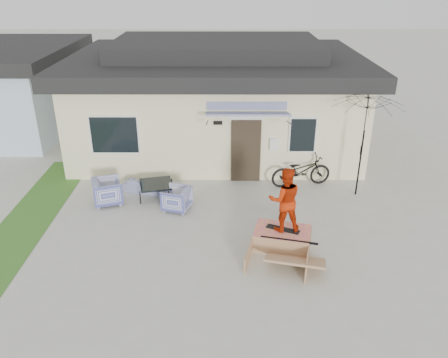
{
  "coord_description": "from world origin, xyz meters",
  "views": [
    {
      "loc": [
        0.33,
        -9.12,
        6.43
      ],
      "look_at": [
        0.3,
        1.8,
        1.3
      ],
      "focal_mm": 36.17,
      "sensor_mm": 36.0,
      "label": 1
    }
  ],
  "objects_px": {
    "armchair_right": "(177,198)",
    "skateboard": "(283,229)",
    "patio_umbrella": "(363,142)",
    "skate_ramp": "(282,238)",
    "loveseat": "(147,183)",
    "armchair_left": "(108,190)",
    "skater": "(285,198)",
    "coffee_table": "(157,190)",
    "bicycle": "(301,167)"
  },
  "relations": [
    {
      "from": "armchair_left",
      "to": "skate_ramp",
      "type": "height_order",
      "value": "armchair_left"
    },
    {
      "from": "bicycle",
      "to": "skateboard",
      "type": "xyz_separation_m",
      "value": [
        -0.99,
        -3.5,
        -0.14
      ]
    },
    {
      "from": "coffee_table",
      "to": "skateboard",
      "type": "distance_m",
      "value": 4.44
    },
    {
      "from": "armchair_right",
      "to": "coffee_table",
      "type": "relative_size",
      "value": 0.79
    },
    {
      "from": "loveseat",
      "to": "skateboard",
      "type": "height_order",
      "value": "loveseat"
    },
    {
      "from": "coffee_table",
      "to": "skate_ramp",
      "type": "xyz_separation_m",
      "value": [
        3.55,
        -2.68,
        -0.01
      ]
    },
    {
      "from": "armchair_right",
      "to": "skateboard",
      "type": "bearing_deg",
      "value": 73.15
    },
    {
      "from": "coffee_table",
      "to": "patio_umbrella",
      "type": "bearing_deg",
      "value": 2.09
    },
    {
      "from": "loveseat",
      "to": "skateboard",
      "type": "distance_m",
      "value": 4.98
    },
    {
      "from": "loveseat",
      "to": "coffee_table",
      "type": "relative_size",
      "value": 1.46
    },
    {
      "from": "armchair_left",
      "to": "skater",
      "type": "bearing_deg",
      "value": -133.46
    },
    {
      "from": "patio_umbrella",
      "to": "armchair_left",
      "type": "bearing_deg",
      "value": -175.55
    },
    {
      "from": "skateboard",
      "to": "skater",
      "type": "distance_m",
      "value": 0.86
    },
    {
      "from": "patio_umbrella",
      "to": "skateboard",
      "type": "height_order",
      "value": "patio_umbrella"
    },
    {
      "from": "coffee_table",
      "to": "patio_umbrella",
      "type": "xyz_separation_m",
      "value": [
        6.19,
        0.23,
        1.51
      ]
    },
    {
      "from": "armchair_left",
      "to": "bicycle",
      "type": "bearing_deg",
      "value": -97.12
    },
    {
      "from": "loveseat",
      "to": "skater",
      "type": "distance_m",
      "value": 5.09
    },
    {
      "from": "loveseat",
      "to": "skate_ramp",
      "type": "xyz_separation_m",
      "value": [
        3.91,
        -3.12,
        -0.04
      ]
    },
    {
      "from": "armchair_right",
      "to": "skate_ramp",
      "type": "distance_m",
      "value": 3.45
    },
    {
      "from": "coffee_table",
      "to": "skater",
      "type": "bearing_deg",
      "value": -36.59
    },
    {
      "from": "bicycle",
      "to": "skate_ramp",
      "type": "distance_m",
      "value": 3.71
    },
    {
      "from": "skate_ramp",
      "to": "bicycle",
      "type": "bearing_deg",
      "value": 87.71
    },
    {
      "from": "coffee_table",
      "to": "skate_ramp",
      "type": "bearing_deg",
      "value": -37.13
    },
    {
      "from": "armchair_left",
      "to": "patio_umbrella",
      "type": "height_order",
      "value": "patio_umbrella"
    },
    {
      "from": "bicycle",
      "to": "skate_ramp",
      "type": "xyz_separation_m",
      "value": [
        -1.0,
        -3.55,
        -0.4
      ]
    },
    {
      "from": "skate_ramp",
      "to": "skateboard",
      "type": "relative_size",
      "value": 2.17
    },
    {
      "from": "bicycle",
      "to": "patio_umbrella",
      "type": "xyz_separation_m",
      "value": [
        1.64,
        -0.64,
        1.12
      ]
    },
    {
      "from": "skater",
      "to": "coffee_table",
      "type": "bearing_deg",
      "value": -40.61
    },
    {
      "from": "skateboard",
      "to": "skate_ramp",
      "type": "bearing_deg",
      "value": -79.02
    },
    {
      "from": "loveseat",
      "to": "armchair_right",
      "type": "bearing_deg",
      "value": 146.5
    },
    {
      "from": "armchair_right",
      "to": "skateboard",
      "type": "distance_m",
      "value": 3.43
    },
    {
      "from": "loveseat",
      "to": "coffee_table",
      "type": "distance_m",
      "value": 0.57
    },
    {
      "from": "armchair_left",
      "to": "bicycle",
      "type": "distance_m",
      "value": 6.07
    },
    {
      "from": "armchair_right",
      "to": "coffee_table",
      "type": "height_order",
      "value": "armchair_right"
    },
    {
      "from": "bicycle",
      "to": "skate_ramp",
      "type": "relative_size",
      "value": 1.07
    },
    {
      "from": "bicycle",
      "to": "skater",
      "type": "height_order",
      "value": "skater"
    },
    {
      "from": "armchair_right",
      "to": "patio_umbrella",
      "type": "height_order",
      "value": "patio_umbrella"
    },
    {
      "from": "patio_umbrella",
      "to": "skate_ramp",
      "type": "distance_m",
      "value": 4.21
    },
    {
      "from": "loveseat",
      "to": "skater",
      "type": "relative_size",
      "value": 0.85
    },
    {
      "from": "armchair_right",
      "to": "skater",
      "type": "bearing_deg",
      "value": 73.15
    },
    {
      "from": "armchair_right",
      "to": "bicycle",
      "type": "relative_size",
      "value": 0.38
    },
    {
      "from": "bicycle",
      "to": "patio_umbrella",
      "type": "relative_size",
      "value": 0.84
    },
    {
      "from": "armchair_left",
      "to": "patio_umbrella",
      "type": "bearing_deg",
      "value": -104.34
    },
    {
      "from": "loveseat",
      "to": "armchair_left",
      "type": "distance_m",
      "value": 1.31
    },
    {
      "from": "armchair_left",
      "to": "skate_ramp",
      "type": "bearing_deg",
      "value": -133.93
    },
    {
      "from": "skate_ramp",
      "to": "skater",
      "type": "distance_m",
      "value": 1.12
    },
    {
      "from": "armchair_right",
      "to": "coffee_table",
      "type": "xyz_separation_m",
      "value": [
        -0.69,
        0.75,
        -0.14
      ]
    },
    {
      "from": "armchair_right",
      "to": "skater",
      "type": "xyz_separation_m",
      "value": [
        2.86,
        -1.89,
        0.97
      ]
    },
    {
      "from": "skateboard",
      "to": "armchair_right",
      "type": "bearing_deg",
      "value": 170.98
    },
    {
      "from": "armchair_right",
      "to": "bicycle",
      "type": "distance_m",
      "value": 4.18
    }
  ]
}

